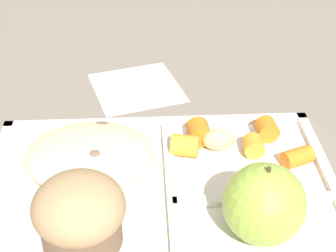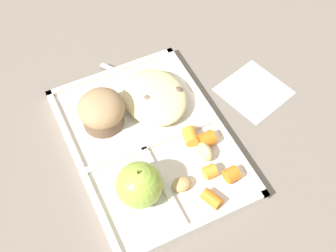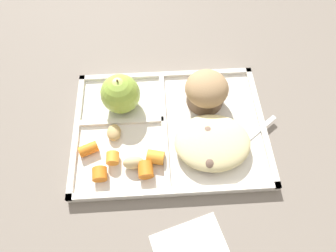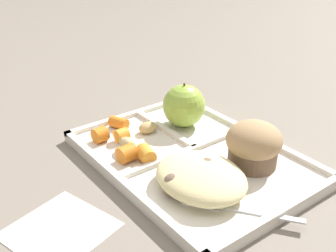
{
  "view_description": "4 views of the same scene",
  "coord_description": "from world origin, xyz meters",
  "px_view_note": "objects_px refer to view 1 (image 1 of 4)",
  "views": [
    {
      "loc": [
        0.01,
        0.39,
        0.37
      ],
      "look_at": [
        -0.01,
        -0.05,
        0.06
      ],
      "focal_mm": 56.01,
      "sensor_mm": 36.0,
      "label": 1
    },
    {
      "loc": [
        -0.42,
        0.17,
        0.7
      ],
      "look_at": [
        -0.0,
        -0.03,
        0.04
      ],
      "focal_mm": 50.37,
      "sensor_mm": 36.0,
      "label": 2
    },
    {
      "loc": [
        -0.02,
        -0.26,
        0.48
      ],
      "look_at": [
        -0.01,
        -0.03,
        0.07
      ],
      "focal_mm": 30.33,
      "sensor_mm": 36.0,
      "label": 3
    },
    {
      "loc": [
        0.42,
        -0.36,
        0.35
      ],
      "look_at": [
        -0.02,
        -0.03,
        0.06
      ],
      "focal_mm": 44.36,
      "sensor_mm": 36.0,
      "label": 4
    }
  ],
  "objects_px": {
    "lunch_tray": "(162,199)",
    "green_apple": "(264,204)",
    "plastic_fork": "(34,172)",
    "bran_muffin": "(80,214)"
  },
  "relations": [
    {
      "from": "lunch_tray",
      "to": "green_apple",
      "type": "distance_m",
      "value": 0.11
    },
    {
      "from": "lunch_tray",
      "to": "plastic_fork",
      "type": "bearing_deg",
      "value": -17.34
    },
    {
      "from": "lunch_tray",
      "to": "bran_muffin",
      "type": "height_order",
      "value": "bran_muffin"
    },
    {
      "from": "lunch_tray",
      "to": "bran_muffin",
      "type": "bearing_deg",
      "value": 37.07
    },
    {
      "from": "lunch_tray",
      "to": "green_apple",
      "type": "bearing_deg",
      "value": 147.61
    },
    {
      "from": "bran_muffin",
      "to": "plastic_fork",
      "type": "height_order",
      "value": "bran_muffin"
    },
    {
      "from": "lunch_tray",
      "to": "bran_muffin",
      "type": "distance_m",
      "value": 0.1
    },
    {
      "from": "green_apple",
      "to": "lunch_tray",
      "type": "bearing_deg",
      "value": -32.39
    },
    {
      "from": "green_apple",
      "to": "bran_muffin",
      "type": "distance_m",
      "value": 0.16
    },
    {
      "from": "lunch_tray",
      "to": "plastic_fork",
      "type": "relative_size",
      "value": 2.73
    }
  ]
}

